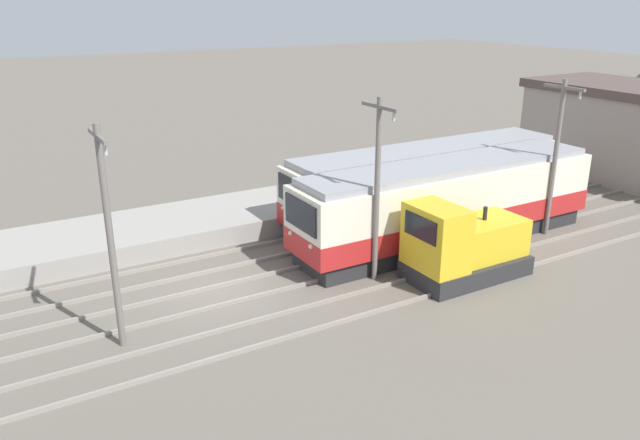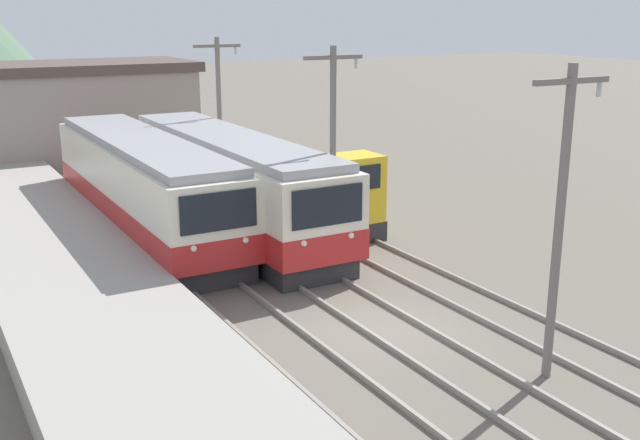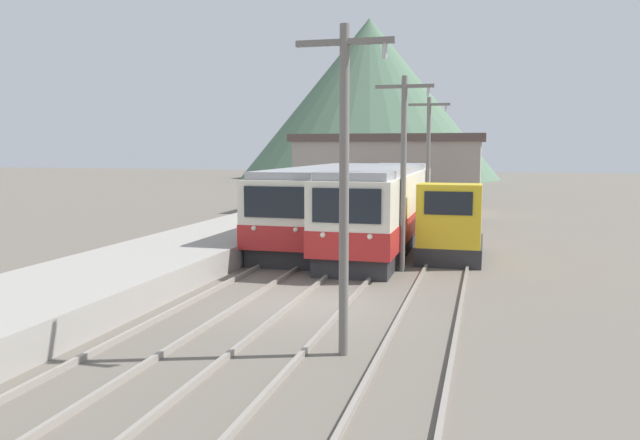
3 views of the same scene
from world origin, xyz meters
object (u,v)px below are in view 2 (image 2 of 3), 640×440
at_px(commuter_train_left, 144,189).
at_px(catenary_mast_near, 560,214).
at_px(shunting_locomotive, 328,199).
at_px(catenary_mast_mid, 333,146).
at_px(catenary_mast_far, 220,113).
at_px(commuter_train_center, 230,186).

height_order(commuter_train_left, catenary_mast_near, catenary_mast_near).
bearing_deg(shunting_locomotive, catenary_mast_near, -97.05).
bearing_deg(catenary_mast_mid, commuter_train_left, 126.01).
distance_m(catenary_mast_mid, catenary_mast_far, 9.21).
distance_m(shunting_locomotive, catenary_mast_near, 12.40).
distance_m(commuter_train_left, catenary_mast_far, 5.80).
bearing_deg(catenary_mast_mid, commuter_train_center, 107.57).
bearing_deg(catenary_mast_near, shunting_locomotive, 82.95).
distance_m(commuter_train_left, shunting_locomotive, 6.58).
height_order(shunting_locomotive, catenary_mast_far, catenary_mast_far).
bearing_deg(commuter_train_center, shunting_locomotive, -32.45).
relative_size(commuter_train_center, catenary_mast_near, 2.11).
xyz_separation_m(commuter_train_center, catenary_mast_mid, (1.51, -4.76, 2.04)).
bearing_deg(catenary_mast_mid, catenary_mast_far, 90.00).
height_order(commuter_train_center, shunting_locomotive, commuter_train_center).
bearing_deg(commuter_train_center, commuter_train_left, 157.41).
xyz_separation_m(commuter_train_center, catenary_mast_far, (1.51, 4.44, 2.04)).
xyz_separation_m(commuter_train_left, catenary_mast_mid, (4.31, -5.93, 2.07)).
height_order(commuter_train_left, catenary_mast_mid, catenary_mast_mid).
height_order(commuter_train_left, catenary_mast_far, catenary_mast_far).
height_order(commuter_train_center, catenary_mast_far, catenary_mast_far).
relative_size(shunting_locomotive, catenary_mast_mid, 0.69).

